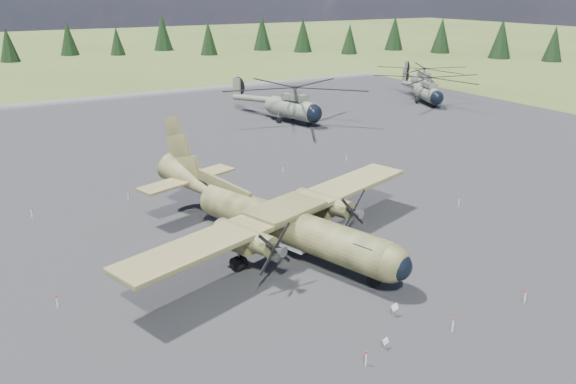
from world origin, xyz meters
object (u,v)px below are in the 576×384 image
helicopter_near (292,97)px  helicopter_far (423,75)px  helicopter_mid (428,84)px  transport_plane (275,216)px

helicopter_near → helicopter_far: helicopter_near is taller
helicopter_mid → helicopter_far: size_ratio=1.02×
helicopter_mid → helicopter_far: 12.21m
helicopter_near → helicopter_far: (33.57, 9.97, -0.59)m
transport_plane → helicopter_mid: size_ratio=1.14×
helicopter_near → helicopter_far: 35.03m
helicopter_far → helicopter_near: bearing=-139.8°
helicopter_near → helicopter_mid: (25.86, 0.50, -0.44)m
helicopter_mid → helicopter_far: bearing=70.9°
helicopter_mid → helicopter_far: helicopter_mid is taller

